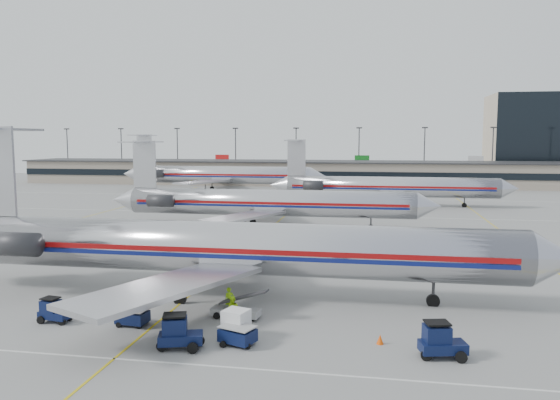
% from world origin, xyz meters
% --- Properties ---
extents(ground, '(260.00, 260.00, 0.00)m').
position_xyz_m(ground, '(0.00, 0.00, 0.00)').
color(ground, gray).
rests_on(ground, ground).
extents(apron_markings, '(160.00, 0.15, 0.02)m').
position_xyz_m(apron_markings, '(0.00, 10.00, 0.01)').
color(apron_markings, silver).
rests_on(apron_markings, ground).
extents(terminal, '(162.00, 17.00, 6.25)m').
position_xyz_m(terminal, '(0.00, 97.97, 3.16)').
color(terminal, gray).
rests_on(terminal, ground).
extents(light_mast_row, '(163.60, 0.40, 15.28)m').
position_xyz_m(light_mast_row, '(0.00, 112.00, 8.58)').
color(light_mast_row, '#38383D').
rests_on(light_mast_row, ground).
extents(distant_building, '(30.00, 20.00, 25.00)m').
position_xyz_m(distant_building, '(62.00, 128.00, 12.50)').
color(distant_building, tan).
rests_on(distant_building, ground).
extents(jet_foreground, '(49.69, 29.26, 13.01)m').
position_xyz_m(jet_foreground, '(2.10, -5.23, 3.77)').
color(jet_foreground, silver).
rests_on(jet_foreground, ground).
extents(jet_second_row, '(45.02, 26.51, 11.78)m').
position_xyz_m(jet_second_row, '(-1.11, 27.11, 3.42)').
color(jet_second_row, silver).
rests_on(jet_second_row, ground).
extents(jet_third_row, '(43.74, 26.90, 11.96)m').
position_xyz_m(jet_third_row, '(15.59, 54.63, 3.47)').
color(jet_third_row, silver).
rests_on(jet_third_row, ground).
extents(jet_back_row, '(48.04, 29.55, 13.14)m').
position_xyz_m(jet_back_row, '(-22.03, 76.39, 3.81)').
color(jet_back_row, silver).
rests_on(jet_back_row, ground).
extents(tug_left, '(2.14, 1.29, 1.64)m').
position_xyz_m(tug_left, '(-6.71, -13.11, 0.75)').
color(tug_left, '#0A1338').
rests_on(tug_left, ground).
extents(tug_center, '(2.72, 1.87, 2.01)m').
position_xyz_m(tug_center, '(2.92, -16.01, 0.92)').
color(tug_center, '#0A1338').
rests_on(tug_center, ground).
extents(tug_right, '(2.68, 1.75, 2.01)m').
position_xyz_m(tug_right, '(17.43, -14.77, 0.92)').
color(tug_right, '#0A1338').
rests_on(tug_right, ground).
extents(cart_inner, '(2.00, 1.47, 1.07)m').
position_xyz_m(cart_inner, '(-1.35, -12.79, 0.57)').
color(cart_inner, '#0A1338').
rests_on(cart_inner, ground).
extents(cart_outer, '(2.31, 1.96, 1.12)m').
position_xyz_m(cart_outer, '(6.10, -14.85, 0.59)').
color(cart_outer, '#0A1338').
rests_on(cart_outer, ground).
extents(uld_container, '(2.00, 1.82, 1.75)m').
position_xyz_m(uld_container, '(5.76, -13.87, 0.88)').
color(uld_container, '#2D2D30').
rests_on(uld_container, ground).
extents(belt_loader, '(3.95, 1.59, 2.05)m').
position_xyz_m(belt_loader, '(4.86, -10.19, 0.55)').
color(belt_loader, '#969696').
rests_on(belt_loader, ground).
extents(ramp_worker_near, '(0.78, 0.69, 1.80)m').
position_xyz_m(ramp_worker_near, '(4.11, -9.32, 0.90)').
color(ramp_worker_near, '#9EEA16').
rests_on(ramp_worker_near, ground).
extents(ramp_worker_far, '(1.14, 1.13, 1.86)m').
position_xyz_m(ramp_worker_far, '(4.93, -11.57, 0.93)').
color(ramp_worker_far, '#A6E215').
rests_on(ramp_worker_far, ground).
extents(cone_right, '(0.49, 0.49, 0.57)m').
position_xyz_m(cone_right, '(14.24, -13.31, 0.28)').
color(cone_right, '#EE4D07').
rests_on(cone_right, ground).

